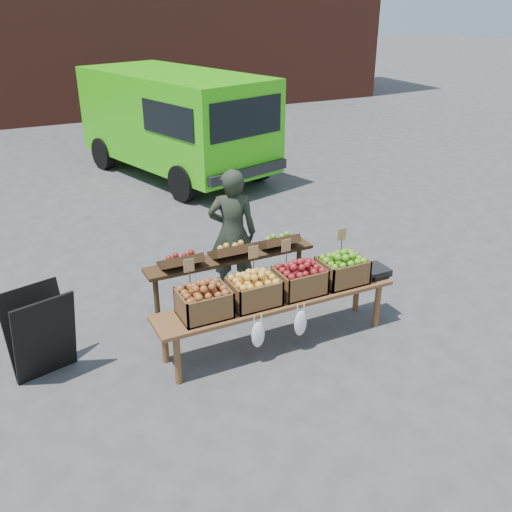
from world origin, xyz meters
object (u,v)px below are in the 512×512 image
crate_russet_pears (254,291)px  display_bench (276,320)px  back_table (231,278)px  crate_green_apples (342,271)px  vendor (232,233)px  crate_golden_apples (204,303)px  chalkboard_sign (41,334)px  weighing_scale (373,271)px  delivery_van (176,125)px  crate_red_apples (300,281)px

crate_russet_pears → display_bench: bearing=0.0°
back_table → crate_green_apples: 1.27m
vendor → crate_golden_apples: size_ratio=3.28×
chalkboard_sign → crate_russet_pears: (2.07, -0.55, 0.24)m
vendor → weighing_scale: vendor is taller
back_table → crate_green_apples: bearing=-34.8°
delivery_van → vendor: size_ratio=2.85×
crate_red_apples → weighing_scale: bearing=0.0°
delivery_van → vendor: delivery_van is taller
vendor → display_bench: (-0.07, -1.29, -0.54)m
crate_red_apples → weighing_scale: size_ratio=1.47×
crate_red_apples → crate_green_apples: bearing=0.0°
display_bench → back_table: bearing=106.2°
delivery_van → crate_russet_pears: delivery_van is taller
crate_golden_apples → vendor: bearing=55.4°
back_table → crate_red_apples: back_table is taller
crate_red_apples → weighing_scale: 0.98m
vendor → back_table: vendor is taller
back_table → crate_golden_apples: (-0.62, -0.72, 0.19)m
weighing_scale → vendor: bearing=132.5°
delivery_van → crate_green_apples: (-0.35, -6.60, -0.34)m
vendor → delivery_van: bearing=-77.3°
delivery_van → vendor: bearing=-118.1°
back_table → crate_golden_apples: 0.97m
vendor → crate_red_apples: bearing=123.7°
back_table → crate_green_apples: back_table is taller
back_table → display_bench: bearing=-73.8°
chalkboard_sign → crate_green_apples: chalkboard_sign is taller
crate_russet_pears → vendor: bearing=75.2°
chalkboard_sign → crate_green_apples: bearing=-24.8°
back_table → crate_red_apples: bearing=-56.1°
back_table → weighing_scale: size_ratio=6.18×
chalkboard_sign → back_table: size_ratio=0.44×
display_bench → crate_green_apples: 0.93m
crate_russet_pears → crate_green_apples: (1.10, 0.00, 0.00)m
weighing_scale → crate_red_apples: bearing=180.0°
crate_red_apples → crate_golden_apples: bearing=180.0°
delivery_van → crate_golden_apples: delivery_van is taller
vendor → back_table: 0.70m
vendor → crate_red_apples: vendor is taller
crate_golden_apples → weighing_scale: 2.08m
vendor → crate_green_apples: (0.76, -1.29, -0.11)m
vendor → chalkboard_sign: bearing=41.6°
crate_russet_pears → crate_red_apples: size_ratio=1.00×
delivery_van → crate_russet_pears: bearing=-118.7°
vendor → crate_red_apples: (0.21, -1.29, -0.11)m
crate_green_apples → back_table: bearing=145.2°
weighing_scale → crate_golden_apples: bearing=180.0°
crate_red_apples → delivery_van: bearing=82.2°
crate_russet_pears → delivery_van: bearing=77.6°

